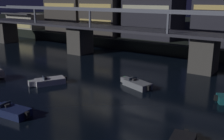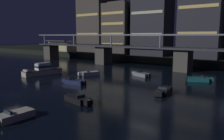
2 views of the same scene
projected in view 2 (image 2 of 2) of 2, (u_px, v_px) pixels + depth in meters
name	position (u px, v px, depth m)	size (l,w,h in m)	color
ground_plane	(14.00, 95.00, 34.75)	(400.00, 400.00, 0.00)	black
far_riverbank	(191.00, 53.00, 103.65)	(240.00, 80.00, 2.20)	black
river_bridge	(139.00, 53.00, 64.88)	(83.19, 6.40, 9.38)	#4C4944
tower_west_low	(97.00, 6.00, 91.67)	(11.87, 12.76, 37.31)	#423D38
tower_west_tall	(122.00, 29.00, 85.55)	(10.37, 12.33, 18.96)	#423D38
tower_central	(153.00, 2.00, 77.22)	(12.33, 8.99, 36.45)	#282833
waterfront_pavilion	(62.00, 46.00, 100.97)	(12.40, 7.40, 4.70)	#B2AD9E
cabin_cruiser_near_left	(42.00, 70.00, 52.47)	(4.25, 9.37, 2.79)	beige
speedboat_near_center	(141.00, 74.00, 50.93)	(5.14, 2.92, 1.16)	gray
speedboat_near_right	(163.00, 91.00, 35.63)	(2.33, 5.23, 1.16)	black
speedboat_mid_left	(78.00, 99.00, 30.96)	(5.23, 2.47, 1.16)	black
speedboat_mid_center	(13.00, 116.00, 24.52)	(1.83, 5.20, 1.16)	beige
speedboat_mid_right	(89.00, 73.00, 52.30)	(3.57, 4.88, 1.16)	silver
speedboat_far_left	(74.00, 82.00, 42.76)	(5.23, 2.22, 1.16)	#19234C
speedboat_far_center	(199.00, 79.00, 45.10)	(4.92, 3.44, 1.16)	#196066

